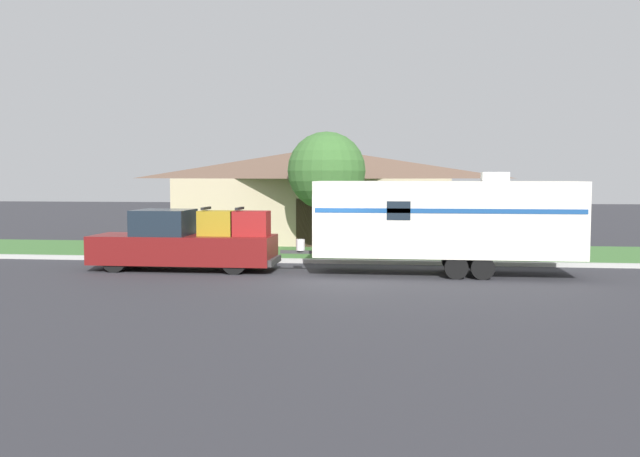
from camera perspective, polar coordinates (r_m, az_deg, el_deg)
name	(u,v)px	position (r m, az deg, el deg)	size (l,w,h in m)	color
ground_plane	(323,279)	(21.34, 0.28, -4.03)	(120.00, 120.00, 0.00)	#2D2D33
curb_strip	(336,261)	(25.02, 1.30, -2.65)	(80.00, 0.30, 0.14)	#ADADA8
lawn_strip	(345,252)	(28.64, 2.04, -1.89)	(80.00, 7.00, 0.03)	#3D6B33
house_across_street	(318,193)	(34.10, -0.13, 2.89)	(13.10, 8.05, 4.39)	tan
pickup_truck	(185,243)	(23.57, -10.73, -1.11)	(6.03, 1.92, 2.06)	black
travel_trailer	(446,219)	(22.41, 10.08, 0.76)	(9.27, 2.27, 3.18)	black
mailbox	(378,231)	(25.72, 4.67, -0.22)	(0.48, 0.20, 1.41)	brown
tree_in_yard	(326,171)	(28.57, 0.52, 4.62)	(3.13, 3.13, 4.84)	brown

